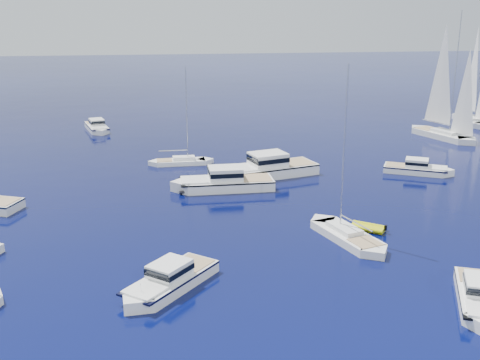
% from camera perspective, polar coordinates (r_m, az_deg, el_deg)
% --- Properties ---
extents(ground, '(400.00, 400.00, 0.00)m').
position_cam_1_polar(ground, '(36.87, 11.38, -14.57)').
color(ground, '#08114E').
rests_on(ground, ground).
extents(motor_cruiser_near, '(5.95, 9.21, 2.32)m').
position_cam_1_polar(motor_cruiser_near, '(42.43, 22.01, -11.12)').
color(motor_cruiser_near, white).
rests_on(motor_cruiser_near, ground).
extents(motor_cruiser_left, '(8.11, 8.90, 2.43)m').
position_cam_1_polar(motor_cruiser_left, '(41.82, -6.88, -10.34)').
color(motor_cruiser_left, white).
rests_on(motor_cruiser_left, ground).
extents(motor_cruiser_centre, '(11.68, 3.72, 3.05)m').
position_cam_1_polar(motor_cruiser_centre, '(62.64, -1.61, -0.88)').
color(motor_cruiser_centre, white).
rests_on(motor_cruiser_centre, ground).
extents(motor_cruiser_far_r, '(8.64, 6.07, 2.20)m').
position_cam_1_polar(motor_cruiser_far_r, '(71.39, 16.69, 0.62)').
color(motor_cruiser_far_r, white).
rests_on(motor_cruiser_far_r, ground).
extents(motor_cruiser_distant, '(13.66, 7.47, 3.43)m').
position_cam_1_polar(motor_cruiser_distant, '(67.38, 2.48, 0.39)').
color(motor_cruiser_distant, white).
rests_on(motor_cruiser_distant, ground).
extents(motor_cruiser_horizon, '(4.87, 9.11, 2.29)m').
position_cam_1_polar(motor_cruiser_horizon, '(93.96, -13.54, 4.64)').
color(motor_cruiser_horizon, white).
rests_on(motor_cruiser_horizon, ground).
extents(sailboat_mid_r, '(5.63, 10.49, 14.95)m').
position_cam_1_polar(sailboat_mid_r, '(50.36, 10.22, -5.65)').
color(sailboat_mid_r, silver).
rests_on(sailboat_mid_r, ground).
extents(sailboat_centre, '(8.37, 2.34, 12.24)m').
position_cam_1_polar(sailboat_centre, '(72.63, -5.68, 1.53)').
color(sailboat_centre, white).
rests_on(sailboat_centre, ground).
extents(sailboat_sails_r, '(7.56, 12.99, 18.59)m').
position_cam_1_polar(sailboat_sails_r, '(91.37, 18.83, 3.87)').
color(sailboat_sails_r, silver).
rests_on(sailboat_sails_r, ground).
extents(sailboat_sails_far, '(4.19, 12.20, 17.60)m').
position_cam_1_polar(sailboat_sails_far, '(104.21, 21.30, 5.12)').
color(sailboat_sails_far, silver).
rests_on(sailboat_sails_far, ground).
extents(tender_yellow, '(3.59, 3.34, 0.95)m').
position_cam_1_polar(tender_yellow, '(52.73, 12.13, -4.72)').
color(tender_yellow, '#C2C50B').
rests_on(tender_yellow, ground).
extents(tender_grey_far, '(4.27, 2.39, 0.95)m').
position_cam_1_polar(tender_grey_far, '(61.94, -4.08, -1.12)').
color(tender_grey_far, black).
rests_on(tender_grey_far, ground).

